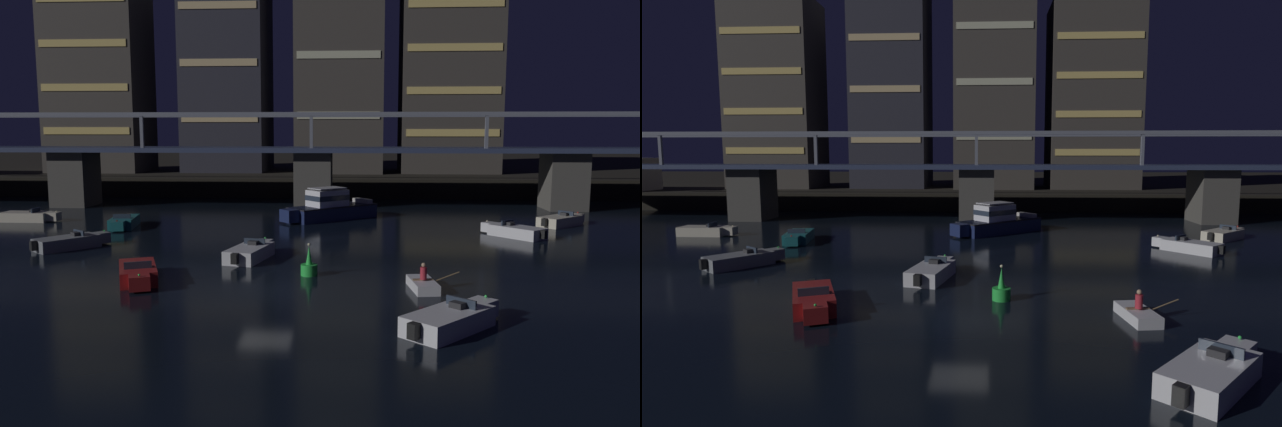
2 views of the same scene
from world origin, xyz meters
The scene contains 18 objects.
ground_plane centered at (0.00, 0.00, 0.00)m, with size 400.00×400.00×0.00m, color black.
far_riverbank centered at (0.00, 80.74, 1.10)m, with size 240.00×80.00×2.20m, color black.
river_bridge centered at (0.00, 32.73, 4.18)m, with size 103.92×6.40×9.38m.
tower_west_low centered at (-29.95, 52.94, 15.87)m, with size 12.10×9.55×27.64m.
tower_west_tall centered at (-13.19, 55.49, 19.74)m, with size 10.67×11.81×35.38m.
tower_central centered at (1.94, 54.97, 20.61)m, with size 11.12×13.26×37.12m.
tower_east_tall centered at (16.10, 53.93, 15.27)m, with size 12.45×9.34×26.43m.
cabin_cruiser_near_left centered at (2.02, 24.30, 1.05)m, with size 8.27×7.51×2.79m.
speedboat_near_center centered at (-14.40, 9.98, 0.41)m, with size 4.12×4.61×1.16m.
speedboat_near_right centered at (20.93, 21.88, 0.41)m, with size 4.55×4.20×1.16m.
speedboat_mid_left centered at (15.82, 16.28, 0.41)m, with size 4.22×4.54×1.16m.
speedboat_mid_center centered at (-14.19, 18.85, 0.41)m, with size 2.43×5.23×1.16m.
speedboat_mid_right centered at (-6.81, 1.49, 0.41)m, with size 3.11×5.07×1.16m.
speedboat_far_left centered at (-23.48, 21.58, 0.41)m, with size 5.20×1.84×1.16m.
speedboat_far_center centered at (-1.98, 7.34, 0.41)m, with size 2.60×5.21×1.16m.
speedboat_far_right centered at (8.10, -5.42, 0.41)m, with size 4.29×4.47×1.16m.
channel_buoy centered at (1.86, 3.33, 0.48)m, with size 0.90×0.90×1.76m.
dinghy_with_paddler centered at (7.62, 0.67, 0.28)m, with size 2.52×2.73×1.36m.
Camera 1 is at (4.43, -28.97, 7.71)m, focal length 34.83 mm.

